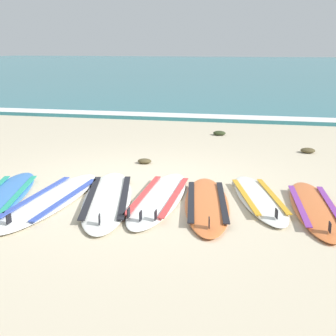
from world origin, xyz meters
The scene contains 13 objects.
ground_plane centered at (0.00, 0.00, 0.00)m, with size 80.00×80.00×0.00m, color beige.
sea centered at (0.00, 35.99, 0.05)m, with size 80.00×60.00×0.10m, color teal.
wave_foam_strip centered at (0.00, 6.35, 0.06)m, with size 80.00×0.73×0.11m, color white.
surfboard_0 centered at (-1.63, -0.77, 0.04)m, with size 1.08×2.34×0.18m.
surfboard_1 centered at (-0.92, -0.79, 0.04)m, with size 0.77×2.50×0.18m.
surfboard_2 centered at (-0.20, -0.60, 0.04)m, with size 1.21×2.58×0.18m.
surfboard_3 centered at (0.46, -0.43, 0.04)m, with size 0.62×2.38×0.18m.
surfboard_4 centered at (1.12, -0.52, 0.04)m, with size 0.90×2.31×0.18m.
surfboard_5 centered at (1.78, -0.18, 0.04)m, with size 1.03×2.14×0.18m.
surfboard_6 centered at (2.48, -0.41, 0.04)m, with size 0.72×2.22×0.18m.
seaweed_clump_near_shoreline centered at (-0.22, 1.42, 0.04)m, with size 0.24×0.20×0.09m, color #4C4228.
seaweed_clump_mid_sand centered at (2.67, 2.83, 0.05)m, with size 0.28×0.22×0.10m, color #4C4228.
seaweed_clump_by_the_boards centered at (0.83, 4.24, 0.05)m, with size 0.29×0.23×0.10m, color #2D381E.
Camera 1 is at (1.76, -6.08, 2.04)m, focal length 48.62 mm.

